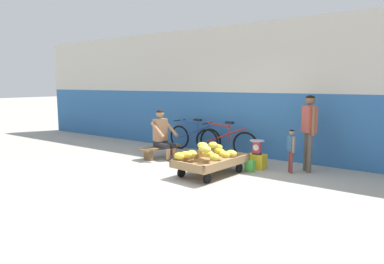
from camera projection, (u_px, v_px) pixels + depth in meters
name	position (u px, v px, depth m)	size (l,w,h in m)	color
ground_plane	(182.00, 182.00, 6.22)	(80.00, 80.00, 0.00)	#A39E93
back_wall	(255.00, 91.00, 8.31)	(16.00, 0.30, 3.17)	#2D609E
banana_cart	(211.00, 163.00, 6.68)	(0.98, 1.51, 0.36)	#99754C
banana_pile	(207.00, 151.00, 6.64)	(0.96, 1.45, 0.27)	yellow
low_bench	(161.00, 149.00, 8.25)	(0.41, 1.12, 0.27)	brown
vendor_seated	(163.00, 134.00, 8.14)	(0.72, 0.56, 1.14)	#9E704C
plastic_crate	(257.00, 161.00, 7.21)	(0.36, 0.28, 0.30)	gold
weighing_scale	(257.00, 147.00, 7.16)	(0.30, 0.30, 0.29)	#28282D
bicycle_near_left	(194.00, 138.00, 9.03)	(1.66, 0.48, 0.86)	black
bicycle_far_left	(225.00, 142.00, 8.39)	(1.66, 0.48, 0.86)	black
customer_adult	(309.00, 125.00, 6.84)	(0.36, 0.39, 1.53)	brown
customer_child	(291.00, 146.00, 6.78)	(0.20, 0.22, 0.87)	brown
shopping_bag	(250.00, 166.00, 6.95)	(0.18, 0.12, 0.24)	green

